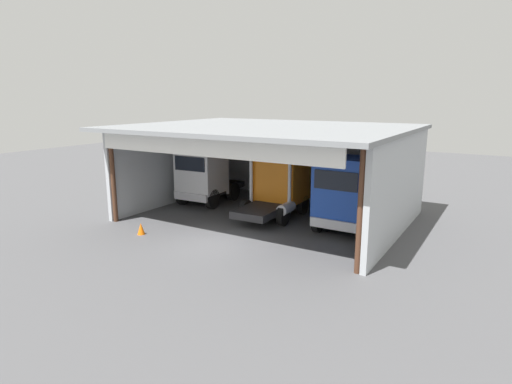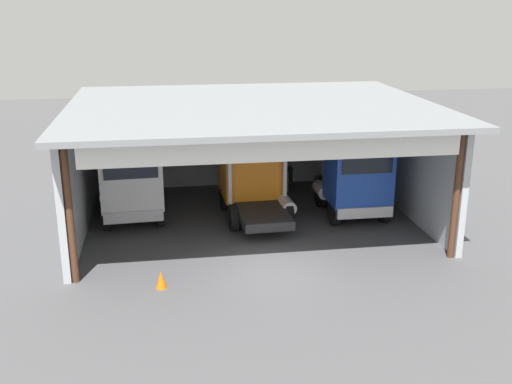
% 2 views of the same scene
% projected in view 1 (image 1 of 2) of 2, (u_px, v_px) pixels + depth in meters
% --- Properties ---
extents(ground_plane, '(80.00, 80.00, 0.00)m').
position_uv_depth(ground_plane, '(214.00, 244.00, 18.93)').
color(ground_plane, '#4C4C4F').
rests_on(ground_plane, ground).
extents(workshop_shed, '(14.11, 11.68, 4.96)m').
position_uv_depth(workshop_shed, '(277.00, 151.00, 23.07)').
color(workshop_shed, '#ADB2B7').
rests_on(workshop_shed, ground).
extents(truck_white_right_bay, '(2.74, 4.91, 3.69)m').
position_uv_depth(truck_white_right_bay, '(204.00, 174.00, 25.62)').
color(truck_white_right_bay, white).
rests_on(truck_white_right_bay, ground).
extents(truck_orange_center_bay, '(2.80, 5.35, 3.67)m').
position_uv_depth(truck_orange_center_bay, '(279.00, 181.00, 23.21)').
color(truck_orange_center_bay, orange).
rests_on(truck_orange_center_bay, ground).
extents(truck_blue_left_bay, '(2.56, 4.88, 3.68)m').
position_uv_depth(truck_blue_left_bay, '(345.00, 193.00, 20.26)').
color(truck_blue_left_bay, '#1E47B7').
rests_on(truck_blue_left_bay, ground).
extents(oil_drum, '(0.58, 0.58, 0.95)m').
position_uv_depth(oil_drum, '(332.00, 199.00, 25.17)').
color(oil_drum, gold).
rests_on(oil_drum, ground).
extents(tool_cart, '(0.90, 0.60, 1.00)m').
position_uv_depth(tool_cart, '(337.00, 197.00, 25.60)').
color(tool_cart, black).
rests_on(tool_cart, ground).
extents(traffic_cone, '(0.36, 0.36, 0.56)m').
position_uv_depth(traffic_cone, '(141.00, 229.00, 20.15)').
color(traffic_cone, orange).
rests_on(traffic_cone, ground).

